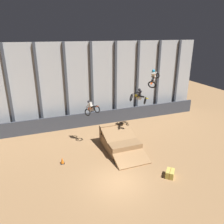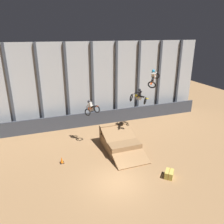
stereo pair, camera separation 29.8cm
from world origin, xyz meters
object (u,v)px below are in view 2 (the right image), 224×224
rider_bike_right_air (154,78)px  rider_bike_left_air (92,108)px  dirt_ramp (119,141)px  traffic_cone_near_ramp (62,160)px  hay_bale_trackside (169,174)px  rider_bike_center_air (139,97)px

rider_bike_right_air → rider_bike_left_air: bearing=-165.8°
dirt_ramp → rider_bike_left_air: rider_bike_left_air is taller
rider_bike_right_air → traffic_cone_near_ramp: rider_bike_right_air is taller
rider_bike_right_air → hay_bale_trackside: (-0.81, -4.66, -6.66)m
dirt_ramp → rider_bike_center_air: size_ratio=3.28×
dirt_ramp → traffic_cone_near_ramp: bearing=-171.3°
rider_bike_left_air → rider_bike_right_air: size_ratio=1.06×
rider_bike_left_air → traffic_cone_near_ramp: size_ratio=3.12×
rider_bike_center_air → rider_bike_left_air: bearing=114.8°
traffic_cone_near_ramp → hay_bale_trackside: bearing=-32.4°
rider_bike_center_air → hay_bale_trackside: (-0.20, -6.18, -4.57)m
traffic_cone_near_ramp → dirt_ramp: bearing=8.7°
rider_bike_left_air → rider_bike_right_air: bearing=-61.2°
dirt_ramp → rider_bike_right_air: 6.92m
rider_bike_left_air → traffic_cone_near_ramp: rider_bike_left_air is taller
rider_bike_left_air → rider_bike_right_air: (4.99, -2.85, 3.18)m
rider_bike_right_air → hay_bale_trackside: 8.17m
rider_bike_center_air → hay_bale_trackside: rider_bike_center_air is taller
rider_bike_right_air → traffic_cone_near_ramp: bearing=-137.4°
rider_bike_center_air → hay_bale_trackside: size_ratio=1.56×
rider_bike_left_air → hay_bale_trackside: size_ratio=1.70×
dirt_ramp → rider_bike_right_air: rider_bike_right_air is taller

